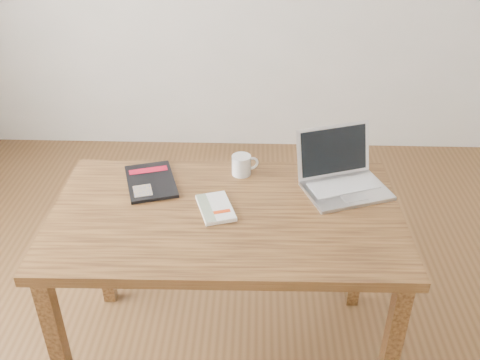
{
  "coord_description": "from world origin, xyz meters",
  "views": [
    {
      "loc": [
        -0.02,
        -1.54,
        1.88
      ],
      "look_at": [
        -0.07,
        0.12,
        0.85
      ],
      "focal_mm": 40.0,
      "sensor_mm": 36.0,
      "label": 1
    }
  ],
  "objects_px": {
    "laptop": "(342,176)",
    "desk": "(226,231)",
    "black_guidebook": "(151,181)",
    "coffee_mug": "(242,165)",
    "white_guidebook": "(216,208)"
  },
  "relations": [
    {
      "from": "black_guidebook",
      "to": "coffee_mug",
      "type": "bearing_deg",
      "value": -4.5
    },
    {
      "from": "desk",
      "to": "black_guidebook",
      "type": "relative_size",
      "value": 4.13
    },
    {
      "from": "desk",
      "to": "black_guidebook",
      "type": "xyz_separation_m",
      "value": [
        -0.31,
        0.19,
        0.1
      ]
    },
    {
      "from": "black_guidebook",
      "to": "laptop",
      "type": "height_order",
      "value": "laptop"
    },
    {
      "from": "desk",
      "to": "white_guidebook",
      "type": "distance_m",
      "value": 0.1
    },
    {
      "from": "laptop",
      "to": "desk",
      "type": "bearing_deg",
      "value": -176.17
    },
    {
      "from": "desk",
      "to": "coffee_mug",
      "type": "xyz_separation_m",
      "value": [
        0.05,
        0.27,
        0.13
      ]
    },
    {
      "from": "laptop",
      "to": "black_guidebook",
      "type": "bearing_deg",
      "value": 160.71
    },
    {
      "from": "white_guidebook",
      "to": "black_guidebook",
      "type": "relative_size",
      "value": 0.68
    },
    {
      "from": "white_guidebook",
      "to": "laptop",
      "type": "bearing_deg",
      "value": 2.87
    },
    {
      "from": "black_guidebook",
      "to": "coffee_mug",
      "type": "relative_size",
      "value": 2.87
    },
    {
      "from": "desk",
      "to": "white_guidebook",
      "type": "xyz_separation_m",
      "value": [
        -0.04,
        0.01,
        0.1
      ]
    },
    {
      "from": "laptop",
      "to": "coffee_mug",
      "type": "height_order",
      "value": "laptop"
    },
    {
      "from": "black_guidebook",
      "to": "white_guidebook",
      "type": "bearing_deg",
      "value": -50.29
    },
    {
      "from": "white_guidebook",
      "to": "coffee_mug",
      "type": "relative_size",
      "value": 1.94
    }
  ]
}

